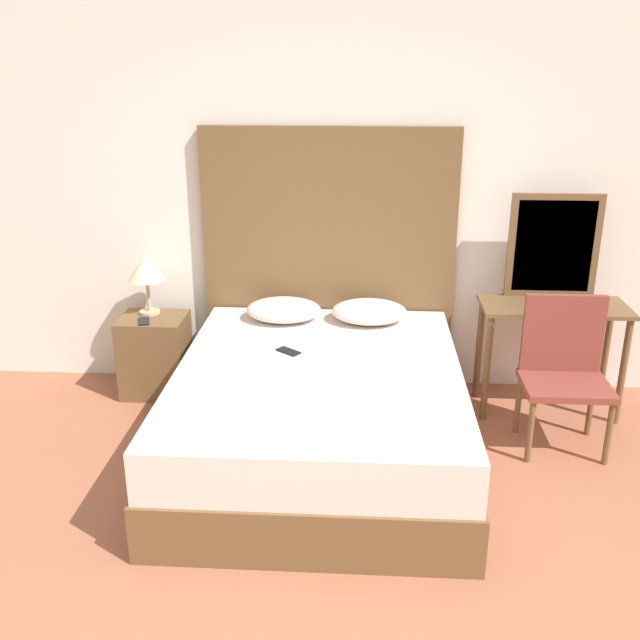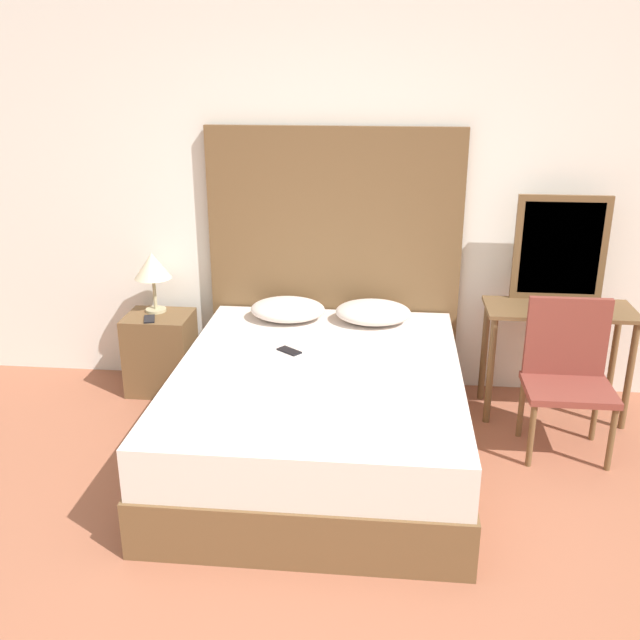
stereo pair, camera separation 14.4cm
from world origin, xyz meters
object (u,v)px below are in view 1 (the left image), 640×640
(nightstand, at_px, (155,355))
(vanity_desk, at_px, (552,326))
(bed, at_px, (319,413))
(table_lamp, at_px, (146,269))
(phone_on_nightstand, at_px, (144,321))
(chair, at_px, (564,364))
(phone_on_bed, at_px, (288,351))

(nightstand, height_order, vanity_desk, vanity_desk)
(bed, bearing_deg, table_lamp, 144.22)
(vanity_desk, bearing_deg, table_lamp, 176.34)
(phone_on_nightstand, xyz_separation_m, vanity_desk, (2.71, -0.00, 0.03))
(chair, bearing_deg, bed, -168.78)
(bed, xyz_separation_m, nightstand, (-1.20, 0.82, -0.01))
(bed, height_order, phone_on_bed, phone_on_bed)
(nightstand, height_order, phone_on_nightstand, phone_on_nightstand)
(phone_on_bed, relative_size, chair, 0.18)
(nightstand, distance_m, table_lamp, 0.61)
(bed, height_order, chair, chair)
(nightstand, xyz_separation_m, chair, (2.65, -0.53, 0.23))
(nightstand, relative_size, chair, 0.61)
(bed, xyz_separation_m, phone_on_bed, (-0.20, 0.21, 0.30))
(table_lamp, distance_m, chair, 2.78)
(nightstand, relative_size, table_lamp, 1.33)
(phone_on_bed, distance_m, chair, 1.65)
(vanity_desk, bearing_deg, chair, -93.25)
(table_lamp, bearing_deg, vanity_desk, -3.66)
(phone_on_bed, xyz_separation_m, table_lamp, (-1.04, 0.68, 0.30))
(table_lamp, bearing_deg, phone_on_nightstand, -87.18)
(table_lamp, bearing_deg, nightstand, -64.00)
(bed, distance_m, nightstand, 1.45)
(nightstand, distance_m, chair, 2.72)
(chair, bearing_deg, nightstand, 168.71)
(table_lamp, relative_size, phone_on_nightstand, 2.58)
(phone_on_bed, height_order, table_lamp, table_lamp)
(chair, bearing_deg, phone_on_bed, -177.42)
(phone_on_nightstand, bearing_deg, table_lamp, 92.82)
(phone_on_bed, relative_size, phone_on_nightstand, 0.98)
(phone_on_bed, relative_size, nightstand, 0.29)
(bed, xyz_separation_m, vanity_desk, (1.48, 0.72, 0.31))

